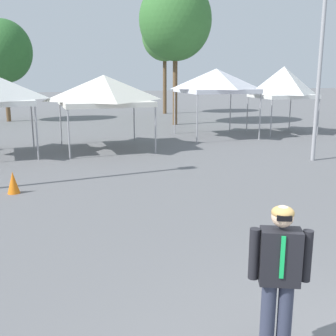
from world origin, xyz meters
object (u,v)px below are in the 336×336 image
Objects in this scene: tree_behind_tents_center at (3,51)px; tree_behind_tents_left at (165,36)px; canopy_tent_behind_right at (216,81)px; traffic_cone_lot_center at (13,183)px; person_foreground at (279,273)px; canopy_tent_behind_center at (104,90)px; canopy_tent_center at (283,82)px; tree_behind_tents_right at (175,20)px.

tree_behind_tents_center is 0.83× the size of tree_behind_tents_left.
canopy_tent_behind_right reaches higher than traffic_cone_lot_center.
tree_behind_tents_center is (-3.03, 25.87, 3.40)m from person_foreground.
person_foreground is 3.04× the size of traffic_cone_lot_center.
tree_behind_tents_center is at bearing -172.05° from tree_behind_tents_left.
tree_behind_tents_left reaches higher than canopy_tent_behind_right.
tree_behind_tents_center is at bearing 132.34° from canopy_tent_behind_right.
canopy_tent_behind_center is 6.01m from canopy_tent_behind_right.
canopy_tent_behind_right is 16.69m from person_foreground.
tree_behind_tents_left is at bearing 100.12° from canopy_tent_center.
canopy_tent_behind_center reaches higher than traffic_cone_lot_center.
tree_behind_tents_center is at bearing 96.67° from person_foreground.
person_foreground is (-0.91, -13.64, -1.39)m from canopy_tent_behind_center.
tree_behind_tents_right is 11.15m from tree_behind_tents_center.
tree_behind_tents_left is 13.24× the size of traffic_cone_lot_center.
person_foreground is 8.40m from traffic_cone_lot_center.
canopy_tent_behind_right is 6.32m from tree_behind_tents_right.
tree_behind_tents_right is at bearing 91.07° from canopy_tent_behind_right.
tree_behind_tents_right is at bearing 126.78° from canopy_tent_center.
traffic_cone_lot_center is at bearing -122.40° from canopy_tent_behind_center.
canopy_tent_center is 15.36m from traffic_cone_lot_center.
tree_behind_tents_right reaches higher than traffic_cone_lot_center.
tree_behind_tents_left reaches higher than tree_behind_tents_center.
tree_behind_tents_left is (7.49, 13.83, 3.41)m from canopy_tent_behind_center.
canopy_tent_behind_right is at bearing -47.66° from tree_behind_tents_center.
tree_behind_tents_center is at bearing 107.84° from canopy_tent_behind_center.
canopy_tent_center is 17.38m from tree_behind_tents_center.
canopy_tent_behind_right is at bearing 37.61° from traffic_cone_lot_center.
canopy_tent_behind_right is at bearing 66.15° from person_foreground.
traffic_cone_lot_center is (-13.31, -7.30, -2.34)m from canopy_tent_center.
canopy_tent_center is at bearing 9.27° from canopy_tent_behind_center.
tree_behind_tents_center is (-3.94, 12.23, 2.02)m from canopy_tent_behind_center.
canopy_tent_center is 5.86× the size of traffic_cone_lot_center.
canopy_tent_center is 1.93× the size of person_foreground.
canopy_tent_behind_center is 9.67m from tree_behind_tents_right.
canopy_tent_behind_right is 0.41× the size of tree_behind_tents_right.
traffic_cone_lot_center is (-2.72, 7.91, -0.74)m from person_foreground.
person_foreground is at bearing -107.00° from tree_behind_tents_left.
traffic_cone_lot_center is (0.31, -17.96, -4.15)m from tree_behind_tents_center.
tree_behind_tents_right is (6.61, 20.53, 5.07)m from person_foreground.
tree_behind_tents_center is (-9.64, 5.34, -1.67)m from tree_behind_tents_right.
tree_behind_tents_center reaches higher than traffic_cone_lot_center.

